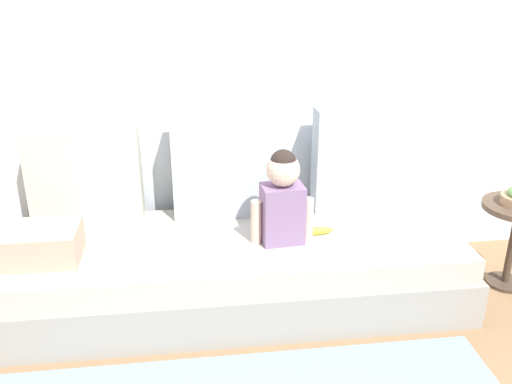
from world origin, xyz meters
The scene contains 9 objects.
ground_plane centered at (0.00, 0.00, 0.00)m, with size 12.00×12.00×0.00m, color #93704C.
back_wall centered at (0.00, 0.54, 1.28)m, with size 5.64×0.10×2.56m, color silver.
couch centered at (0.00, 0.00, 0.19)m, with size 2.44×0.81×0.38m.
throw_pillow_left centered at (-0.76, 0.31, 0.65)m, with size 0.59×0.16×0.54m, color beige.
throw_pillow_center centered at (0.00, 0.31, 0.67)m, with size 0.59×0.16×0.58m, color #B2BCC6.
throw_pillow_right centered at (0.76, 0.31, 0.67)m, with size 0.53×0.16×0.59m, color #B2BCC6.
toddler centered at (0.25, -0.06, 0.62)m, with size 0.32×0.17×0.49m.
banana centered at (0.45, -0.02, 0.40)m, with size 0.17×0.04×0.04m, color yellow.
folded_blanket centered at (-0.94, -0.10, 0.46)m, with size 0.40×0.28×0.16m, color tan.
Camera 1 is at (-0.20, -2.56, 1.70)m, focal length 39.15 mm.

